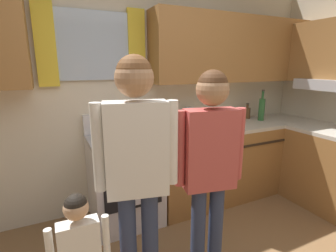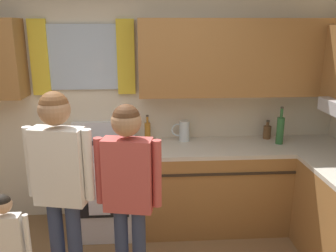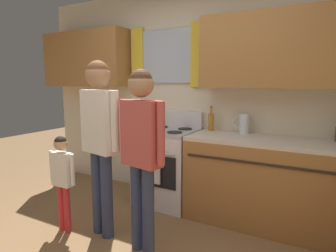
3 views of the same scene
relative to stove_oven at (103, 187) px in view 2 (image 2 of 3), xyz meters
name	(u,v)px [view 2 (image 2 of 3)]	position (x,y,z in m)	size (l,w,h in m)	color
back_wall_unit	(127,84)	(0.26, 0.27, 1.03)	(4.60, 0.42, 2.60)	beige
kitchen_counter_run	(286,206)	(1.76, -0.48, -0.02)	(2.16, 2.22, 0.90)	#9E6B38
stove_oven	(103,187)	(0.00, 0.00, 0.00)	(0.67, 0.67, 1.10)	silver
bottle_wine_green	(280,130)	(1.84, 0.02, 0.58)	(0.08, 0.08, 0.39)	#2D6633
bottle_oil_amber	(148,131)	(0.47, 0.20, 0.54)	(0.06, 0.06, 0.29)	#B27223
bottle_squat_brown	(267,132)	(1.77, 0.21, 0.51)	(0.08, 0.08, 0.21)	brown
water_pitcher	(184,131)	(0.85, 0.19, 0.54)	(0.19, 0.11, 0.22)	silver
adult_holding_child	(60,174)	(-0.18, -0.97, 0.57)	(0.50, 0.23, 1.65)	#2D3856
adult_in_plaid	(128,182)	(0.32, -1.03, 0.52)	(0.48, 0.21, 1.57)	#2D3856
small_child	(8,240)	(-0.55, -1.11, 0.13)	(0.32, 0.13, 0.96)	red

